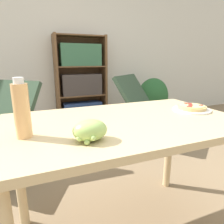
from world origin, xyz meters
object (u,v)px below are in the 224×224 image
object	(u,v)px
grape_bunch	(90,130)
drink_bottle	(22,110)
lounge_chair_far	(146,120)
pizza_on_plate	(192,108)
bookshelf	(81,83)
potted_plant_floor	(153,98)

from	to	relation	value
grape_bunch	drink_bottle	bearing A→B (deg)	150.41
lounge_chair_far	grape_bunch	bearing A→B (deg)	-166.02
grape_bunch	lounge_chair_far	xyz separation A→B (m)	(1.20, 1.49, -0.52)
pizza_on_plate	bookshelf	bearing A→B (deg)	93.54
grape_bunch	potted_plant_floor	world-z (taller)	grape_bunch
drink_bottle	pizza_on_plate	bearing A→B (deg)	5.26
grape_bunch	bookshelf	distance (m)	2.66
drink_bottle	potted_plant_floor	bearing A→B (deg)	45.66
drink_bottle	lounge_chair_far	world-z (taller)	drink_bottle
drink_bottle	potted_plant_floor	size ratio (longest dim) A/B	0.32
bookshelf	grape_bunch	bearing A→B (deg)	-102.96
pizza_on_plate	lounge_chair_far	xyz separation A→B (m)	(0.46, 1.26, -0.49)
pizza_on_plate	potted_plant_floor	distance (m)	2.27
lounge_chair_far	potted_plant_floor	bearing A→B (deg)	14.10
pizza_on_plate	bookshelf	xyz separation A→B (m)	(-0.15, 2.36, -0.08)
drink_bottle	lounge_chair_far	xyz separation A→B (m)	(1.45, 1.35, -0.60)
pizza_on_plate	lounge_chair_far	bearing A→B (deg)	69.86
grape_bunch	pizza_on_plate	bearing A→B (deg)	17.23
lounge_chair_far	bookshelf	xyz separation A→B (m)	(-0.61, 1.09, 0.41)
drink_bottle	lounge_chair_far	size ratio (longest dim) A/B	0.26
grape_bunch	lounge_chair_far	distance (m)	1.99
bookshelf	drink_bottle	bearing A→B (deg)	-108.94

